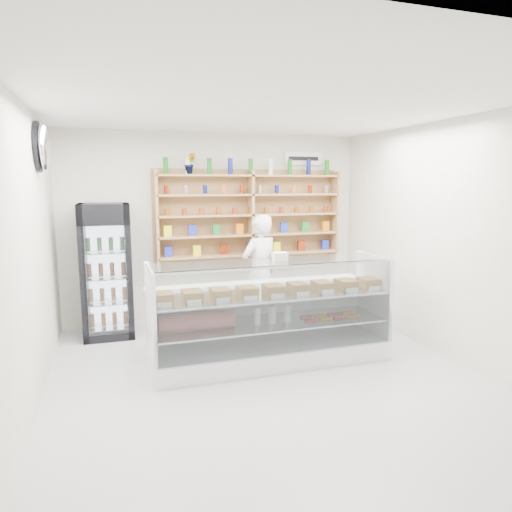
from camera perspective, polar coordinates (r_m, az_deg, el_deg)
name	(u,v)px	position (r m, az deg, el deg)	size (l,w,h in m)	color
room	(272,251)	(4.56, 2.03, 0.68)	(5.00, 5.00, 5.00)	#A5A4A9
display_counter	(270,333)	(5.39, 1.78, -9.62)	(2.76, 0.82, 1.20)	white
shop_worker	(260,272)	(6.48, 0.49, -2.01)	(0.60, 0.39, 1.64)	silver
drinks_cooler	(107,271)	(6.45, -18.16, -1.74)	(0.66, 0.64, 1.81)	black
wall_shelving	(251,215)	(6.90, -0.66, 5.14)	(2.84, 0.28, 1.33)	#A5784E
potted_plant	(190,164)	(6.68, -8.24, 11.36)	(0.16, 0.13, 0.30)	#1E6626
security_mirror	(43,147)	(5.49, -25.04, 12.26)	(0.15, 0.50, 0.50)	silver
wall_sign	(303,159)	(7.34, 5.90, 12.01)	(0.62, 0.03, 0.20)	white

